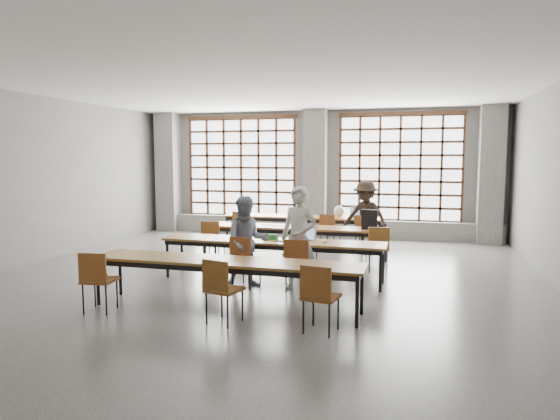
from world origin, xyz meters
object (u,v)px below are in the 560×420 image
object	(u,v)px
desk_row_b	(293,229)
desk_row_c	(272,244)
chair_near_mid	(221,285)
chair_near_right	(319,292)
chair_back_mid	(329,228)
student_back	(365,216)
chair_mid_right	(378,244)
student_male	(299,239)
plastic_bag	(339,211)
chair_mid_left	(212,237)
desk_row_d	(225,264)
chair_front_left	(244,257)
desk_row_a	(303,219)
laptop_back	(357,215)
chair_front_right	(297,260)
mouse	(325,242)
student_female	(247,241)
phone	(281,241)
green_box	(271,237)
chair_back_left	(242,225)
laptop_front	(305,237)
red_pouch	(100,277)
chair_back_right	(364,230)
chair_mid_centre	(305,241)
chair_near_left	(97,276)
backpack	(370,219)

from	to	relation	value
desk_row_b	desk_row_c	xyz separation A→B (m)	(0.07, -1.83, 0.00)
chair_near_mid	chair_near_right	size ratio (longest dim) A/B	1.00
chair_back_mid	student_back	distance (m)	0.88
chair_mid_right	student_male	bearing A→B (deg)	-124.19
chair_near_mid	plastic_bag	distance (m)	6.26
desk_row_b	chair_mid_left	distance (m)	1.72
desk_row_d	chair_front_left	xyz separation A→B (m)	(-0.15, 1.21, -0.13)
desk_row_a	laptop_back	size ratio (longest dim) A/B	10.23
chair_near_mid	chair_front_right	bearing A→B (deg)	72.07
mouse	student_female	bearing A→B (deg)	-158.99
desk_row_a	phone	distance (m)	3.84
student_female	green_box	size ratio (longest dim) A/B	6.18
chair_mid_right	chair_front_right	distance (m)	2.16
student_back	chair_mid_right	bearing A→B (deg)	-63.63
chair_back_left	chair_near_right	xyz separation A→B (m)	(3.00, -5.54, 0.00)
chair_near_mid	laptop_front	distance (m)	2.64
chair_front_right	phone	bearing A→B (deg)	128.85
chair_near_right	student_female	bearing A→B (deg)	129.51
chair_back_left	chair_mid_left	size ratio (longest dim) A/B	1.00
chair_near_right	plastic_bag	bearing A→B (deg)	96.41
desk_row_c	green_box	world-z (taller)	green_box
chair_near_mid	red_pouch	bearing A→B (deg)	177.66
student_back	laptop_front	bearing A→B (deg)	-89.55
plastic_bag	mouse	bearing A→B (deg)	-85.01
chair_front_left	student_female	xyz separation A→B (m)	(0.02, 0.13, 0.24)
student_male	plastic_bag	xyz separation A→B (m)	(0.02, 4.26, 0.01)
chair_back_right	chair_near_right	world-z (taller)	same
student_back	plastic_bag	bearing A→B (deg)	155.95
desk_row_d	red_pouch	xyz separation A→B (m)	(-1.70, -0.55, -0.16)
chair_front_left	chair_near_right	distance (m)	2.46
chair_mid_left	chair_mid_centre	xyz separation A→B (m)	(1.99, 0.00, 0.00)
chair_near_left	laptop_front	bearing A→B (deg)	46.69
green_box	red_pouch	world-z (taller)	green_box
chair_mid_left	backpack	xyz separation A→B (m)	(3.20, 0.68, 0.39)
chair_front_left	chair_near_left	world-z (taller)	same
mouse	laptop_back	bearing A→B (deg)	88.30
chair_mid_left	chair_front_left	xyz separation A→B (m)	(1.35, -1.83, 0.00)
mouse	green_box	distance (m)	1.01
chair_back_right	chair_mid_right	bearing A→B (deg)	-76.60
chair_near_left	mouse	distance (m)	3.73
chair_near_mid	phone	bearing A→B (deg)	85.96
chair_back_left	desk_row_c	bearing A→B (deg)	-61.33
student_back	phone	xyz separation A→B (m)	(-1.14, -3.31, -0.09)
desk_row_c	chair_front_right	distance (m)	0.88
backpack	desk_row_c	bearing A→B (deg)	-132.53
chair_front_left	plastic_bag	bearing A→B (deg)	77.93
student_back	laptop_front	xyz separation A→B (m)	(-0.75, -3.10, -0.04)
student_male	backpack	bearing A→B (deg)	81.41
backpack	red_pouch	xyz separation A→B (m)	(-3.40, -4.26, -0.43)
desk_row_b	phone	world-z (taller)	phone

